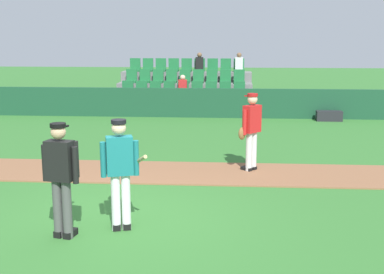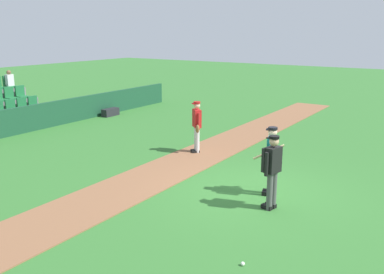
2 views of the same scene
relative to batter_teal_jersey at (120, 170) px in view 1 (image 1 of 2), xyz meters
name	(u,v)px [view 1 (image 1 of 2)]	position (x,y,z in m)	size (l,w,h in m)	color
ground_plane	(120,220)	(-0.12, 0.38, -0.97)	(80.00, 80.00, 0.00)	#33702D
infield_dirt_path	(148,172)	(-0.12, 3.31, -0.95)	(28.00, 1.83, 0.03)	brown
dugout_fence	(180,103)	(-0.12, 11.03, -0.43)	(20.00, 0.16, 1.08)	#19472D
stadium_bleachers	(185,95)	(-0.11, 12.91, -0.35)	(5.55, 2.95, 2.30)	slate
batter_teal_jersey	(120,170)	(0.00, 0.00, 0.00)	(0.74, 0.69, 1.76)	white
umpire_home_plate	(61,173)	(-0.81, -0.36, 0.03)	(0.58, 0.36, 1.76)	#4C4C4C
runner_red_jersey	(251,129)	(2.16, 3.59, -0.01)	(0.55, 0.51, 1.76)	silver
equipment_bag	(329,116)	(5.25, 10.58, -0.79)	(0.90, 0.36, 0.36)	#232328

